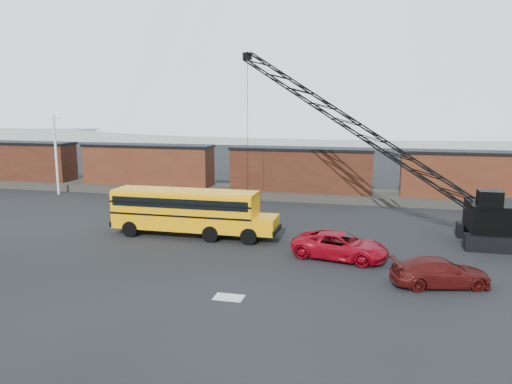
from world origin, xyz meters
TOP-DOWN VIEW (x-y plane):
  - ground at (0.00, 0.00)m, footprint 160.00×160.00m
  - gravel_berm at (0.00, 22.00)m, footprint 120.00×5.00m
  - boxcar_west_far at (-32.00, 22.00)m, footprint 13.70×3.10m
  - boxcar_west_near at (-16.00, 22.00)m, footprint 13.70×3.10m
  - boxcar_mid at (0.00, 22.00)m, footprint 13.70×3.10m
  - boxcar_east_near at (16.00, 22.00)m, footprint 13.70×3.10m
  - utility_pole at (-24.00, 18.00)m, footprint 1.40×0.24m
  - snow_patch at (0.50, -4.00)m, footprint 1.40×0.90m
  - school_bus at (-5.28, 6.05)m, footprint 11.65×2.65m
  - red_pickup at (5.16, 3.35)m, footprint 6.01×3.69m
  - maroon_suv at (10.36, -0.01)m, footprint 5.22×3.16m
  - crawler_crane at (5.15, 11.92)m, footprint 22.12×9.18m

SIDE VIEW (x-z plane):
  - ground at x=0.00m, z-range 0.00..0.00m
  - snow_patch at x=0.50m, z-range 0.00..0.02m
  - gravel_berm at x=0.00m, z-range 0.00..0.70m
  - maroon_suv at x=10.36m, z-range 0.00..1.42m
  - red_pickup at x=5.16m, z-range 0.00..1.56m
  - school_bus at x=-5.28m, z-range 0.20..3.39m
  - boxcar_west_far at x=-32.00m, z-range 0.68..4.85m
  - boxcar_west_near at x=-16.00m, z-range 0.68..4.85m
  - boxcar_mid at x=0.00m, z-range 0.68..4.85m
  - boxcar_east_near at x=16.00m, z-range 0.68..4.85m
  - utility_pole at x=-24.00m, z-range 0.15..8.15m
  - crawler_crane at x=5.15m, z-range 0.85..14.17m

